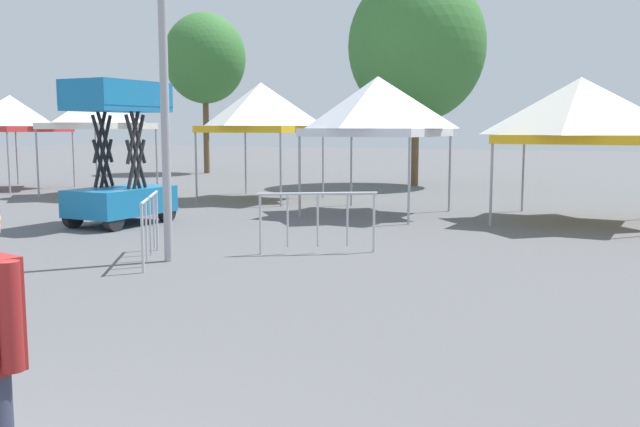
{
  "coord_description": "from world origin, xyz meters",
  "views": [
    {
      "loc": [
        3.34,
        -2.1,
        2.17
      ],
      "look_at": [
        0.08,
        4.23,
        1.3
      ],
      "focal_mm": 39.1,
      "sensor_mm": 36.0,
      "label": 1
    }
  ],
  "objects": [
    {
      "name": "canopy_tent_behind_center",
      "position": [
        -17.98,
        15.13,
        2.7
      ],
      "size": [
        3.17,
        3.17,
        3.36
      ],
      "color": "#9E9EA3",
      "rests_on": "ground"
    },
    {
      "name": "canopy_tent_far_left",
      "position": [
        -13.34,
        14.64,
        2.72
      ],
      "size": [
        2.84,
        2.84,
        3.3
      ],
      "color": "#9E9EA3",
      "rests_on": "ground"
    },
    {
      "name": "canopy_tent_right_of_center",
      "position": [
        -8.02,
        16.05,
        2.8
      ],
      "size": [
        3.11,
        3.11,
        3.55
      ],
      "color": "#9E9EA3",
      "rests_on": "ground"
    },
    {
      "name": "canopy_tent_left_of_center",
      "position": [
        -3.47,
        14.28,
        2.72
      ],
      "size": [
        3.1,
        3.1,
        3.47
      ],
      "color": "#9E9EA3",
      "rests_on": "ground"
    },
    {
      "name": "canopy_tent_behind_right",
      "position": [
        1.26,
        14.95,
        2.58
      ],
      "size": [
        3.39,
        3.39,
        3.33
      ],
      "color": "#9E9EA3",
      "rests_on": "ground"
    },
    {
      "name": "scissor_lift",
      "position": [
        -7.85,
        9.77,
        1.03
      ],
      "size": [
        1.4,
        2.3,
        3.21
      ],
      "color": "black",
      "rests_on": "ground"
    },
    {
      "name": "tree_behind_tents_right",
      "position": [
        -17.2,
        25.66,
        5.51
      ],
      "size": [
        3.92,
        3.92,
        7.69
      ],
      "color": "brown",
      "rests_on": "ground"
    },
    {
      "name": "tree_behind_tents_center",
      "position": [
        -5.62,
        23.19,
        5.23
      ],
      "size": [
        5.13,
        5.13,
        8.05
      ],
      "color": "brown",
      "rests_on": "ground"
    },
    {
      "name": "crowd_barrier_by_lift",
      "position": [
        -2.2,
        8.57,
        0.75
      ],
      "size": [
        1.77,
        1.22,
        1.08
      ],
      "color": "#B7BABF",
      "rests_on": "ground"
    },
    {
      "name": "crowd_barrier_near_person",
      "position": [
        -4.34,
        6.7,
        0.75
      ],
      "size": [
        1.22,
        1.76,
        1.08
      ],
      "color": "#B7BABF",
      "rests_on": "ground"
    }
  ]
}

